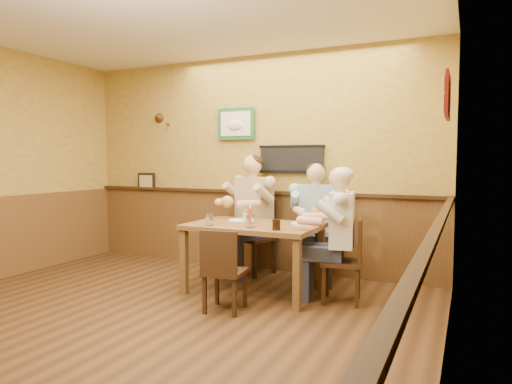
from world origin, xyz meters
TOP-DOWN VIEW (x-y plane):
  - room at (0.13, 0.17)m, footprint 5.02×5.03m
  - dining_table at (0.54, 1.46)m, footprint 1.40×0.90m
  - chair_back_left at (0.19, 2.21)m, footprint 0.55×0.55m
  - chair_back_right at (0.98, 2.25)m, footprint 0.53×0.53m
  - chair_right_end at (1.49, 1.52)m, footprint 0.46×0.46m
  - chair_near_side at (0.55, 0.79)m, footprint 0.41×0.41m
  - diner_tan_shirt at (0.19, 2.21)m, footprint 0.79×0.79m
  - diner_blue_polo at (0.98, 2.25)m, footprint 0.75×0.75m
  - diner_white_elder at (1.49, 1.52)m, footprint 0.66×0.66m
  - water_glass_left at (0.16, 1.17)m, footprint 0.10×0.10m
  - water_glass_mid at (0.62, 1.21)m, footprint 0.11×0.11m
  - cola_tumbler at (0.93, 1.16)m, footprint 0.09×0.09m
  - hot_sauce_bottle at (0.52, 1.42)m, footprint 0.05×0.05m
  - salt_shaker at (0.39, 1.53)m, footprint 0.05×0.05m
  - pepper_shaker at (0.46, 1.49)m, footprint 0.04×0.04m
  - plate_far_left at (0.28, 1.60)m, footprint 0.30×0.30m
  - plate_far_right at (1.04, 1.64)m, footprint 0.28×0.28m

SIDE VIEW (x-z plane):
  - chair_near_side at x=0.55m, z-range 0.00..0.79m
  - chair_right_end at x=1.49m, z-range 0.00..0.86m
  - chair_back_right at x=0.98m, z-range 0.00..0.88m
  - chair_back_left at x=0.19m, z-range 0.00..0.94m
  - diner_white_elder at x=1.49m, z-range 0.00..1.23m
  - diner_blue_polo at x=0.98m, z-range 0.00..1.26m
  - dining_table at x=0.54m, z-range 0.28..1.03m
  - diner_tan_shirt at x=0.19m, z-range 0.00..1.35m
  - plate_far_left at x=0.28m, z-range 0.75..0.77m
  - plate_far_right at x=1.04m, z-range 0.75..0.77m
  - pepper_shaker at x=0.46m, z-range 0.75..0.83m
  - salt_shaker at x=0.39m, z-range 0.75..0.85m
  - cola_tumbler at x=0.93m, z-range 0.75..0.86m
  - water_glass_left at x=0.16m, z-range 0.75..0.87m
  - water_glass_mid at x=0.62m, z-range 0.75..0.88m
  - hot_sauce_bottle at x=0.52m, z-range 0.75..0.95m
  - room at x=0.13m, z-range 0.28..3.09m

